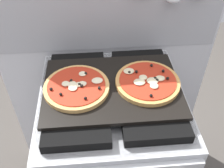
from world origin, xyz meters
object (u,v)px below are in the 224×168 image
object	(u,v)px
pizza_left	(77,87)
stove	(112,152)
baking_tray	(112,87)
pizza_right	(147,82)

from	to	relation	value
pizza_left	stove	bearing A→B (deg)	1.77
baking_tray	pizza_right	size ratio (longest dim) A/B	2.11
baking_tray	pizza_right	distance (m)	0.14
pizza_left	pizza_right	bearing A→B (deg)	1.33
baking_tray	pizza_left	size ratio (longest dim) A/B	2.11
stove	pizza_left	xyz separation A→B (m)	(-0.14, -0.00, 0.48)
stove	pizza_right	distance (m)	0.50
stove	baking_tray	distance (m)	0.46
pizza_left	pizza_right	world-z (taller)	same
stove	pizza_right	size ratio (longest dim) A/B	3.52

